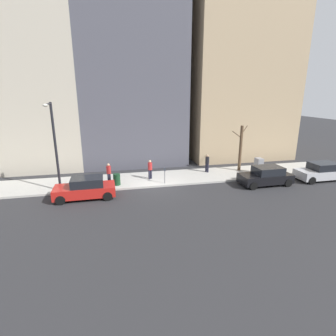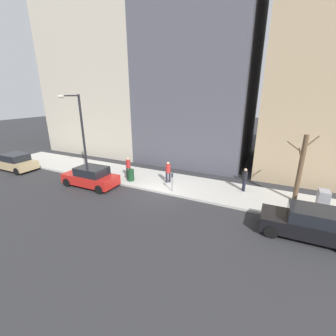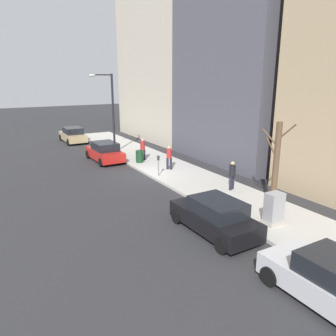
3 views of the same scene
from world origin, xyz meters
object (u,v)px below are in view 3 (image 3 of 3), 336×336
at_px(parked_car_black, 215,217).
at_px(office_tower_right, 193,2).
at_px(pedestrian_near_meter, 232,174).
at_px(utility_box, 274,209).
at_px(parked_car_red, 105,152).
at_px(bare_tree, 276,165).
at_px(office_block_center, 265,27).
at_px(pedestrian_midblock, 169,156).
at_px(pedestrian_far_corner, 143,148).
at_px(parked_car_tan, 73,135).
at_px(parking_meter, 158,163).
at_px(trash_bin, 140,156).
at_px(streetlamp, 110,107).
at_px(parked_car_silver, 336,283).

distance_m(parked_car_black, office_tower_right, 27.93).
bearing_deg(pedestrian_near_meter, utility_box, -128.94).
height_order(parked_car_red, bare_tree, bare_tree).
distance_m(utility_box, office_block_center, 16.84).
xyz_separation_m(pedestrian_midblock, pedestrian_far_corner, (-0.37, 3.43, 0.00)).
bearing_deg(pedestrian_near_meter, parked_car_tan, 80.62).
height_order(parked_car_tan, utility_box, utility_box).
height_order(parking_meter, office_tower_right, office_tower_right).
xyz_separation_m(parked_car_black, parked_car_red, (0.21, 14.13, 0.00)).
distance_m(utility_box, bare_tree, 2.34).
bearing_deg(parked_car_black, pedestrian_midblock, 70.34).
bearing_deg(parking_meter, office_block_center, 8.92).
height_order(parked_car_black, parked_car_red, same).
distance_m(parked_car_tan, pedestrian_near_meter, 20.02).
bearing_deg(parked_car_red, pedestrian_near_meter, -71.03).
bearing_deg(trash_bin, office_block_center, -12.80).
relative_size(parked_car_black, streetlamp, 0.65).
xyz_separation_m(parked_car_red, bare_tree, (3.64, -13.74, 1.62)).
bearing_deg(streetlamp, pedestrian_far_corner, -71.93).
distance_m(parked_car_silver, pedestrian_far_corner, 18.06).
bearing_deg(office_tower_right, parked_car_red, -151.60).
xyz_separation_m(parked_car_tan, utility_box, (2.49, -24.05, 0.11)).
bearing_deg(parked_car_tan, pedestrian_midblock, -78.60).
xyz_separation_m(utility_box, bare_tree, (1.30, 1.24, 1.50)).
xyz_separation_m(utility_box, pedestrian_far_corner, (0.16, 13.34, 0.24)).
relative_size(parking_meter, office_tower_right, 0.05).
xyz_separation_m(parked_car_silver, bare_tree, (3.75, 5.77, 1.62)).
bearing_deg(bare_tree, pedestrian_far_corner, 95.36).
xyz_separation_m(parked_car_silver, parked_car_red, (0.11, 19.51, 0.00)).
distance_m(parked_car_tan, pedestrian_midblock, 14.46).
relative_size(streetlamp, bare_tree, 1.53).
height_order(bare_tree, pedestrian_near_meter, bare_tree).
relative_size(utility_box, pedestrian_midblock, 0.86).
distance_m(parking_meter, bare_tree, 8.09).
relative_size(parking_meter, pedestrian_near_meter, 0.81).
distance_m(pedestrian_near_meter, office_tower_right, 23.38).
distance_m(parked_car_red, office_block_center, 15.62).
bearing_deg(streetlamp, utility_box, -86.57).
relative_size(utility_box, office_block_center, 0.07).
distance_m(parked_car_silver, parked_car_tan, 28.57).
bearing_deg(utility_box, parking_meter, 95.44).
bearing_deg(pedestrian_near_meter, streetlamp, 80.41).
relative_size(parked_car_red, pedestrian_near_meter, 2.55).
bearing_deg(office_block_center, trash_bin, 167.20).
height_order(parked_car_red, streetlamp, streetlamp).
xyz_separation_m(parked_car_red, office_tower_right, (12.69, 6.86, 13.16)).
height_order(parked_car_silver, utility_box, utility_box).
distance_m(parked_car_black, office_block_center, 17.96).
xyz_separation_m(parking_meter, pedestrian_midblock, (1.38, 0.99, 0.11)).
xyz_separation_m(streetlamp, office_tower_right, (11.36, 4.88, 9.88)).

